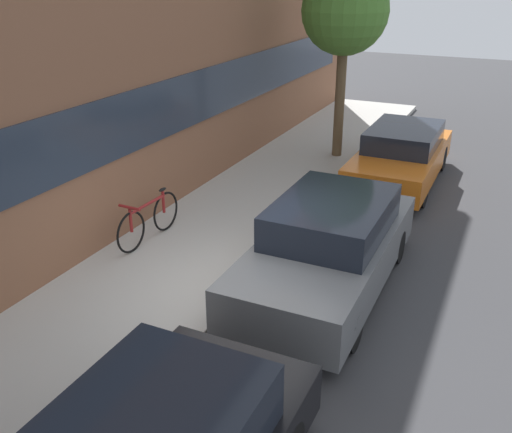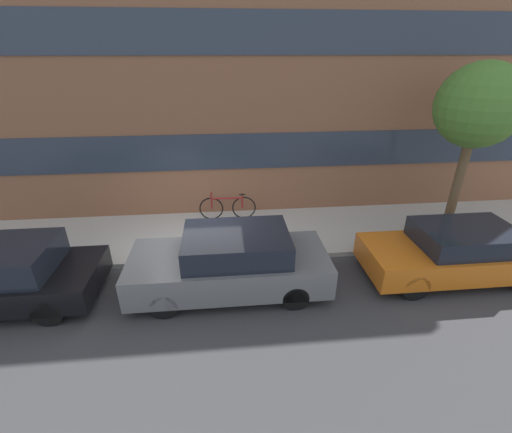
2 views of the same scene
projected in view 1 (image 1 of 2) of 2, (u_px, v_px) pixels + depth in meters
name	position (u px, v px, depth m)	size (l,w,h in m)	color
ground_plane	(243.00, 299.00, 8.80)	(56.00, 56.00, 0.00)	#38383A
sidewalk_strip	(164.00, 275.00, 9.34)	(28.00, 2.88, 0.13)	#B2AFA8
parked_car_grey	(328.00, 247.00, 8.85)	(4.40, 1.81, 1.45)	slate
parked_car_orange	(401.00, 155.00, 13.32)	(4.28, 1.71, 1.30)	#D16619
bicycle	(149.00, 219.00, 10.21)	(1.77, 0.44, 0.85)	black
street_tree	(345.00, 12.00, 13.64)	(2.11, 2.11, 4.66)	brown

